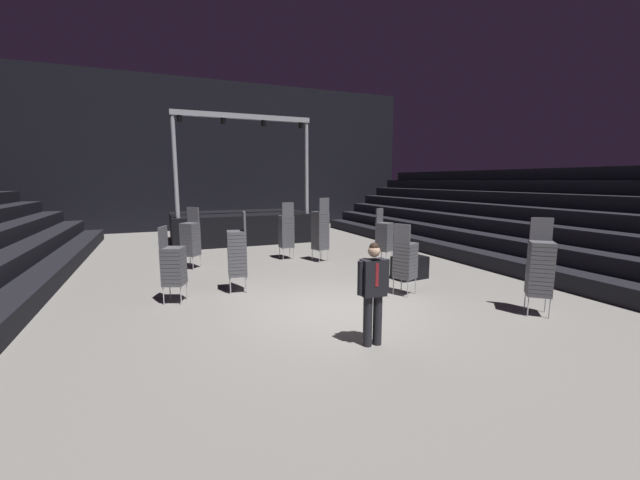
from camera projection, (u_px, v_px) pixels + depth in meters
ground_plane at (334, 311)px, 8.20m from camera, size 22.00×30.00×0.10m
arena_end_wall at (221, 156)px, 21.25m from camera, size 22.00×0.30×8.00m
bleacher_bank_right at (564, 217)px, 12.05m from camera, size 5.25×24.00×3.15m
stage_riser at (240, 225)px, 17.38m from camera, size 5.82×3.60×5.30m
man_with_tie at (373, 288)px, 6.25m from camera, size 0.57×0.25×1.73m
chair_stack_front_left at (384, 236)px, 12.62m from camera, size 0.60×0.60×1.79m
chair_stack_front_right at (173, 265)px, 8.52m from camera, size 0.57×0.57×1.71m
chair_stack_mid_left at (286, 231)px, 13.27m from camera, size 0.45×0.45×1.96m
chair_stack_mid_right at (237, 252)px, 9.33m from camera, size 0.49×0.49×1.96m
chair_stack_mid_centre at (405, 259)px, 9.12m from camera, size 0.59×0.59×1.71m
chair_stack_rear_left at (320, 230)px, 12.86m from camera, size 0.55×0.55×2.14m
chair_stack_rear_right at (540, 267)px, 7.72m from camera, size 0.62×0.62×1.96m
chair_stack_rear_centre at (191, 238)px, 11.83m from camera, size 0.62×0.62×1.88m
equipment_road_case at (410, 267)px, 10.70m from camera, size 0.97×0.71×0.61m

